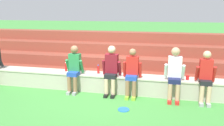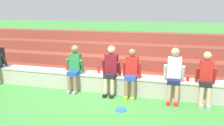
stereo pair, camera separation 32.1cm
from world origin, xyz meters
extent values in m
plane|color=#428E3D|center=(0.00, 0.00, 0.00)|extent=(80.00, 80.00, 0.00)
cube|color=#B7AF9E|center=(0.00, 0.25, 0.26)|extent=(9.23, 0.49, 0.51)
cube|color=beige|center=(0.00, 0.25, 0.50)|extent=(9.27, 0.53, 0.04)
cube|color=brown|center=(0.00, 1.05, 0.19)|extent=(12.22, 0.63, 0.37)
cube|color=brown|center=(0.00, 1.68, 0.37)|extent=(12.22, 0.63, 0.75)
cube|color=brown|center=(0.00, 2.30, 0.56)|extent=(12.22, 0.63, 1.12)
cube|color=brown|center=(0.00, 2.93, 0.75)|extent=(12.22, 0.63, 1.49)
cylinder|color=black|center=(-3.23, 0.09, 0.77)|extent=(0.08, 0.24, 0.42)
cylinder|color=#996B4C|center=(-0.81, -0.20, 0.26)|extent=(0.11, 0.11, 0.51)
cylinder|color=#996B4C|center=(-0.63, -0.20, 0.26)|extent=(0.11, 0.11, 0.51)
cube|color=#99999E|center=(-0.81, -0.24, 0.04)|extent=(0.10, 0.22, 0.08)
cube|color=#99999E|center=(-0.63, -0.24, 0.04)|extent=(0.10, 0.22, 0.08)
cube|color=#2347B2|center=(-0.72, -0.08, 0.57)|extent=(0.29, 0.31, 0.12)
cube|color=#2D7F47|center=(-0.72, 0.07, 0.87)|extent=(0.33, 0.20, 0.50)
sphere|color=#996B4C|center=(-0.72, 0.07, 1.25)|extent=(0.22, 0.22, 0.22)
cylinder|color=#2D7F47|center=(-0.93, 0.05, 0.76)|extent=(0.08, 0.24, 0.42)
cylinder|color=#2D7F47|center=(-0.51, 0.05, 0.76)|extent=(0.08, 0.25, 0.42)
cylinder|color=beige|center=(0.28, -0.17, 0.26)|extent=(0.11, 0.11, 0.51)
cylinder|color=beige|center=(0.47, -0.17, 0.26)|extent=(0.11, 0.11, 0.51)
cube|color=black|center=(0.28, -0.21, 0.04)|extent=(0.10, 0.22, 0.08)
cube|color=black|center=(0.47, -0.21, 0.04)|extent=(0.10, 0.22, 0.08)
cube|color=black|center=(0.37, -0.06, 0.57)|extent=(0.32, 0.28, 0.12)
cube|color=maroon|center=(0.37, 0.09, 0.89)|extent=(0.35, 0.20, 0.53)
sphere|color=beige|center=(0.37, 0.09, 1.28)|extent=(0.22, 0.22, 0.22)
cylinder|color=maroon|center=(0.15, 0.07, 0.77)|extent=(0.08, 0.16, 0.43)
cylinder|color=maroon|center=(0.60, 0.07, 0.77)|extent=(0.08, 0.23, 0.42)
cylinder|color=#996B4C|center=(0.87, -0.20, 0.26)|extent=(0.11, 0.11, 0.51)
cylinder|color=#996B4C|center=(1.05, -0.20, 0.26)|extent=(0.11, 0.11, 0.51)
cube|color=#8CD833|center=(0.87, -0.24, 0.04)|extent=(0.10, 0.22, 0.08)
cube|color=#8CD833|center=(1.05, -0.24, 0.04)|extent=(0.10, 0.22, 0.08)
cube|color=#2347B2|center=(0.96, -0.07, 0.57)|extent=(0.30, 0.31, 0.12)
cube|color=red|center=(0.96, 0.07, 0.87)|extent=(0.33, 0.20, 0.50)
sphere|color=#996B4C|center=(0.96, 0.07, 1.23)|extent=(0.19, 0.19, 0.19)
cylinder|color=red|center=(0.74, 0.05, 0.76)|extent=(0.08, 0.16, 0.43)
cylinder|color=red|center=(1.17, 0.05, 0.76)|extent=(0.08, 0.16, 0.43)
cylinder|color=tan|center=(1.98, -0.23, 0.26)|extent=(0.11, 0.11, 0.51)
cylinder|color=tan|center=(2.17, -0.23, 0.26)|extent=(0.11, 0.11, 0.51)
cube|color=red|center=(1.98, -0.27, 0.04)|extent=(0.10, 0.22, 0.08)
cube|color=red|center=(2.17, -0.27, 0.04)|extent=(0.10, 0.22, 0.08)
cube|color=#191E47|center=(2.07, -0.09, 0.57)|extent=(0.31, 0.34, 0.12)
cube|color=white|center=(2.07, 0.06, 0.89)|extent=(0.35, 0.20, 0.55)
sphere|color=tan|center=(2.07, 0.06, 1.30)|extent=(0.22, 0.22, 0.22)
cylinder|color=white|center=(1.85, 0.04, 0.77)|extent=(0.08, 0.23, 0.42)
cylinder|color=white|center=(2.29, 0.04, 0.77)|extent=(0.08, 0.23, 0.42)
cylinder|color=#DBAD89|center=(2.75, -0.21, 0.26)|extent=(0.11, 0.11, 0.51)
cylinder|color=#DBAD89|center=(2.92, -0.21, 0.26)|extent=(0.11, 0.11, 0.51)
cube|color=#99999E|center=(2.75, -0.25, 0.04)|extent=(0.10, 0.22, 0.08)
cube|color=#99999E|center=(2.92, -0.25, 0.04)|extent=(0.10, 0.22, 0.08)
cube|color=black|center=(2.84, -0.08, 0.57)|extent=(0.28, 0.32, 0.12)
cube|color=red|center=(2.84, 0.04, 0.88)|extent=(0.31, 0.20, 0.52)
sphere|color=#DBAD89|center=(2.84, 0.04, 1.25)|extent=(0.20, 0.20, 0.20)
cylinder|color=red|center=(2.63, 0.02, 0.76)|extent=(0.08, 0.25, 0.42)
cylinder|color=red|center=(3.04, 0.02, 0.76)|extent=(0.08, 0.21, 0.42)
cylinder|color=red|center=(-1.12, 0.30, 0.64)|extent=(0.07, 0.07, 0.26)
cylinder|color=white|center=(-1.12, 0.30, 0.78)|extent=(0.04, 0.04, 0.02)
cylinder|color=red|center=(-0.08, 0.28, 0.63)|extent=(0.07, 0.07, 0.24)
cylinder|color=blue|center=(-0.08, 0.28, 0.76)|extent=(0.04, 0.04, 0.02)
cylinder|color=red|center=(2.43, 0.20, 0.58)|extent=(0.08, 0.08, 0.12)
cylinder|color=blue|center=(0.89, -0.93, 0.01)|extent=(0.28, 0.28, 0.02)
camera|label=1|loc=(1.72, -5.89, 2.35)|focal=36.15mm
camera|label=2|loc=(2.04, -5.81, 2.35)|focal=36.15mm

